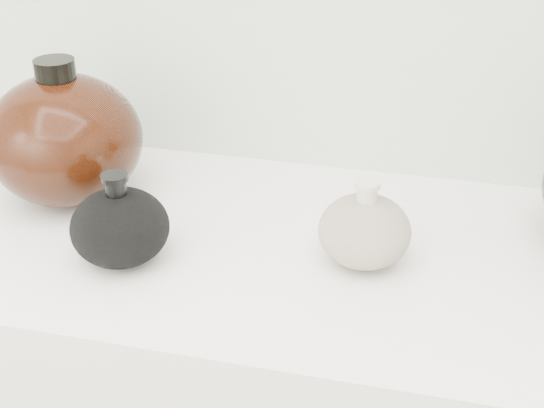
# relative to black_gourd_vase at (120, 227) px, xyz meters

# --- Properties ---
(black_gourd_vase) EXTENTS (0.16, 0.16, 0.12)m
(black_gourd_vase) POSITION_rel_black_gourd_vase_xyz_m (0.00, 0.00, 0.00)
(black_gourd_vase) COLOR black
(black_gourd_vase) RESTS_ON display_counter
(cream_gourd_vase) EXTENTS (0.15, 0.15, 0.12)m
(cream_gourd_vase) POSITION_rel_black_gourd_vase_xyz_m (0.30, 0.07, -0.00)
(cream_gourd_vase) COLOR #C1AF96
(cream_gourd_vase) RESTS_ON display_counter
(left_round_pot) EXTENTS (0.25, 0.25, 0.21)m
(left_round_pot) POSITION_rel_black_gourd_vase_xyz_m (-0.14, 0.14, 0.05)
(left_round_pot) COLOR black
(left_round_pot) RESTS_ON display_counter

